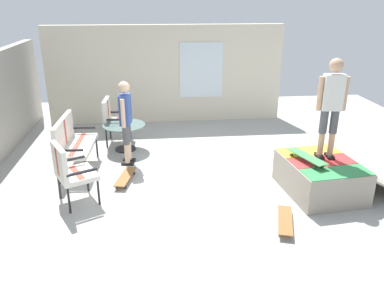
% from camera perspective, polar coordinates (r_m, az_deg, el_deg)
% --- Properties ---
extents(ground_plane, '(12.00, 12.00, 0.10)m').
position_cam_1_polar(ground_plane, '(6.90, 1.76, -6.32)').
color(ground_plane, '#A8A8A3').
extents(house_facade, '(0.23, 6.00, 2.47)m').
position_cam_1_polar(house_facade, '(10.05, -3.80, 10.25)').
color(house_facade, beige).
rests_on(house_facade, ground_plane).
extents(skate_ramp, '(1.52, 2.00, 0.58)m').
position_cam_1_polar(skate_ramp, '(6.86, 18.68, -4.55)').
color(skate_ramp, gray).
rests_on(skate_ramp, ground_plane).
extents(patio_bench, '(1.27, 0.59, 1.02)m').
position_cam_1_polar(patio_bench, '(7.54, -17.50, 0.63)').
color(patio_bench, black).
rests_on(patio_bench, ground_plane).
extents(patio_chair_near_house, '(0.65, 0.58, 1.02)m').
position_cam_1_polar(patio_chair_near_house, '(8.73, -11.69, 3.94)').
color(patio_chair_near_house, black).
rests_on(patio_chair_near_house, ground_plane).
extents(patio_chair_by_wall, '(0.80, 0.77, 1.02)m').
position_cam_1_polar(patio_chair_by_wall, '(6.30, -17.79, -3.53)').
color(patio_chair_by_wall, black).
rests_on(patio_chair_by_wall, ground_plane).
extents(patio_table, '(0.90, 0.90, 0.57)m').
position_cam_1_polar(patio_table, '(8.35, -9.98, 1.77)').
color(patio_table, black).
rests_on(patio_table, ground_plane).
extents(person_watching, '(0.48, 0.28, 1.65)m').
position_cam_1_polar(person_watching, '(7.48, -9.80, 3.92)').
color(person_watching, black).
rests_on(person_watching, ground_plane).
extents(person_skater, '(0.27, 0.48, 1.66)m').
position_cam_1_polar(person_skater, '(6.57, 19.99, 5.88)').
color(person_skater, black).
rests_on(person_skater, skate_ramp).
extents(skateboard_by_bench, '(0.82, 0.38, 0.10)m').
position_cam_1_polar(skateboard_by_bench, '(7.04, -9.84, -4.83)').
color(skateboard_by_bench, brown).
rests_on(skateboard_by_bench, ground_plane).
extents(skateboard_spare, '(0.82, 0.43, 0.10)m').
position_cam_1_polar(skateboard_spare, '(5.85, 13.64, -10.95)').
color(skateboard_spare, brown).
rests_on(skateboard_spare, ground_plane).
extents(skateboard_on_ramp, '(0.82, 0.45, 0.10)m').
position_cam_1_polar(skateboard_on_ramp, '(6.57, 16.64, -1.84)').
color(skateboard_on_ramp, '#3F8C4C').
rests_on(skateboard_on_ramp, skate_ramp).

